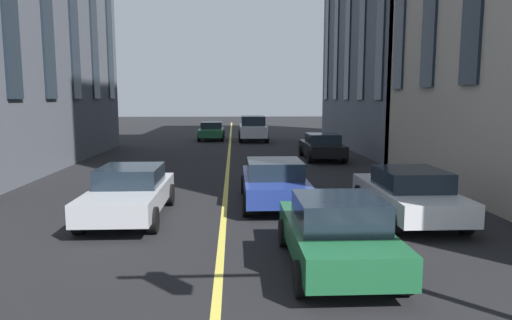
{
  "coord_description": "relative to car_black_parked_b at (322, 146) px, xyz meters",
  "views": [
    {
      "loc": [
        -0.73,
        -0.29,
        3.2
      ],
      "look_at": [
        10.64,
        -0.84,
        1.67
      ],
      "focal_mm": 32.28,
      "sensor_mm": 36.0,
      "label": 1
    }
  ],
  "objects": [
    {
      "name": "lane_centre_line",
      "position": [
        -3.05,
        4.9,
        -0.7
      ],
      "size": [
        80.0,
        0.16,
        0.01
      ],
      "color": "#D8C64C",
      "rests_on": "ground_plane"
    },
    {
      "name": "car_white_far",
      "position": [
        -12.03,
        0.0,
        0.0
      ],
      "size": [
        4.4,
        1.95,
        1.37
      ],
      "color": "silver",
      "rests_on": "ground_plane"
    },
    {
      "name": "car_silver_parked_a",
      "position": [
        -11.52,
        7.42,
        0.0
      ],
      "size": [
        4.4,
        1.95,
        1.37
      ],
      "color": "#B7BABF",
      "rests_on": "ground_plane"
    },
    {
      "name": "car_black_parked_b",
      "position": [
        0.0,
        0.0,
        0.0
      ],
      "size": [
        4.4,
        1.95,
        1.37
      ],
      "color": "black",
      "rests_on": "ground_plane"
    },
    {
      "name": "car_blue_oncoming",
      "position": [
        -10.12,
        3.41,
        0.0
      ],
      "size": [
        4.4,
        1.95,
        1.37
      ],
      "color": "navy",
      "rests_on": "ground_plane"
    },
    {
      "name": "car_white_mid",
      "position": [
        10.76,
        3.18,
        0.27
      ],
      "size": [
        4.7,
        2.14,
        1.88
      ],
      "color": "silver",
      "rests_on": "ground_plane"
    },
    {
      "name": "car_green_near",
      "position": [
        -15.46,
        2.69,
        -0.0
      ],
      "size": [
        3.9,
        1.89,
        1.4
      ],
      "color": "#1E6038",
      "rests_on": "ground_plane"
    },
    {
      "name": "car_green_trailing",
      "position": [
        11.87,
        6.34,
        0.0
      ],
      "size": [
        4.4,
        1.95,
        1.37
      ],
      "color": "#1E6038",
      "rests_on": "ground_plane"
    }
  ]
}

